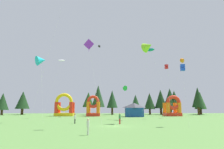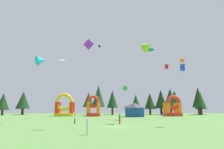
# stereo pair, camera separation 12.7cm
# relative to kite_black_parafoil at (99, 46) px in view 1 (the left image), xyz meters

# --- Properties ---
(ground_plane) EXTENTS (120.00, 120.00, 0.00)m
(ground_plane) POSITION_rel_kite_black_parafoil_xyz_m (3.57, -32.67, -22.31)
(ground_plane) COLOR #5B8C42
(kite_black_parafoil) EXTENTS (1.81, 11.08, 22.76)m
(kite_black_parafoil) POSITION_rel_kite_black_parafoil_xyz_m (0.00, 0.00, 0.00)
(kite_black_parafoil) COLOR black
(kite_black_parafoil) RESTS_ON ground_plane
(kite_red_box) EXTENTS (3.30, 1.37, 13.74)m
(kite_red_box) POSITION_rel_kite_black_parafoil_xyz_m (17.96, -12.68, -9.14)
(kite_red_box) COLOR red
(kite_red_box) RESTS_ON ground_plane
(kite_cyan_delta) EXTENTS (3.15, 3.65, 13.32)m
(kite_cyan_delta) POSITION_rel_kite_black_parafoil_xyz_m (-10.79, -23.81, -10.16)
(kite_cyan_delta) COLOR #19B7CC
(kite_cyan_delta) RESTS_ON ground_plane
(kite_purple_diamond) EXTENTS (2.80, 3.94, 12.56)m
(kite_purple_diamond) POSITION_rel_kite_black_parafoil_xyz_m (-0.19, -35.18, -10.38)
(kite_purple_diamond) COLOR purple
(kite_purple_diamond) RESTS_ON ground_plane
(kite_white_parafoil) EXTENTS (4.74, 3.56, 15.93)m
(kite_white_parafoil) POSITION_rel_kite_black_parafoil_xyz_m (-10.02, -8.95, -6.81)
(kite_white_parafoil) COLOR white
(kite_white_parafoil) RESTS_ON ground_plane
(kite_blue_box) EXTENTS (0.93, 3.03, 9.61)m
(kite_blue_box) POSITION_rel_kite_black_parafoil_xyz_m (14.54, -32.76, -13.22)
(kite_blue_box) COLOR blue
(kite_blue_box) RESTS_ON ground_plane
(kite_orange_delta) EXTENTS (6.85, 1.71, 16.61)m
(kite_orange_delta) POSITION_rel_kite_black_parafoil_xyz_m (23.89, -9.02, -6.43)
(kite_orange_delta) COLOR orange
(kite_orange_delta) RESTS_ON ground_plane
(kite_green_delta) EXTENTS (2.53, 1.91, 8.09)m
(kite_green_delta) POSITION_rel_kite_black_parafoil_xyz_m (6.59, -15.27, -14.93)
(kite_green_delta) COLOR green
(kite_green_delta) RESTS_ON ground_plane
(kite_teal_parafoil) EXTENTS (5.32, 7.87, 17.37)m
(kite_teal_parafoil) POSITION_rel_kite_black_parafoil_xyz_m (13.05, -15.98, -5.58)
(kite_teal_parafoil) COLOR #0C7F7A
(kite_teal_parafoil) RESTS_ON ground_plane
(kite_lime_delta) EXTENTS (3.15, 2.75, 15.38)m
(kite_lime_delta) POSITION_rel_kite_black_parafoil_xyz_m (10.29, -26.99, -8.01)
(kite_lime_delta) COLOR #8CD826
(kite_lime_delta) RESTS_ON ground_plane
(person_far_side) EXTENTS (0.40, 0.40, 1.71)m
(person_far_side) POSITION_rel_kite_black_parafoil_xyz_m (0.48, -42.55, -21.29)
(person_far_side) COLOR silver
(person_far_side) RESTS_ON ground_plane
(person_near_camera) EXTENTS (0.45, 0.45, 1.87)m
(person_near_camera) POSITION_rel_kite_black_parafoil_xyz_m (4.69, -29.01, -21.20)
(person_near_camera) COLOR #B21E26
(person_near_camera) RESTS_ON ground_plane
(person_midfield) EXTENTS (0.40, 0.40, 1.73)m
(person_midfield) POSITION_rel_kite_black_parafoil_xyz_m (-3.09, -27.79, -21.28)
(person_midfield) COLOR black
(person_midfield) RESTS_ON ground_plane
(inflatable_blue_arch) EXTENTS (4.80, 4.97, 6.43)m
(inflatable_blue_arch) POSITION_rel_kite_black_parafoil_xyz_m (23.23, 0.35, -19.94)
(inflatable_blue_arch) COLOR red
(inflatable_blue_arch) RESTS_ON ground_plane
(inflatable_red_slide) EXTENTS (4.07, 3.71, 6.33)m
(inflatable_red_slide) POSITION_rel_kite_black_parafoil_xyz_m (-1.64, -0.14, -19.88)
(inflatable_red_slide) COLOR red
(inflatable_red_slide) RESTS_ON ground_plane
(inflatable_yellow_castle) EXTENTS (5.79, 4.39, 7.10)m
(inflatable_yellow_castle) POSITION_rel_kite_black_parafoil_xyz_m (-10.88, 1.46, -19.68)
(inflatable_yellow_castle) COLOR yellow
(inflatable_yellow_castle) RESTS_ON ground_plane
(festival_tent) EXTENTS (5.08, 3.90, 3.99)m
(festival_tent) POSITION_rel_kite_black_parafoil_xyz_m (10.53, -3.93, -20.31)
(festival_tent) COLOR #19478C
(festival_tent) RESTS_ON ground_plane
(tree_row_0) EXTENTS (4.36, 4.36, 7.69)m
(tree_row_0) POSITION_rel_kite_black_parafoil_xyz_m (-34.24, 9.44, -17.62)
(tree_row_0) COLOR #4C331E
(tree_row_0) RESTS_ON ground_plane
(tree_row_1) EXTENTS (5.05, 5.05, 8.58)m
(tree_row_1) POSITION_rel_kite_black_parafoil_xyz_m (-28.60, 12.89, -17.00)
(tree_row_1) COLOR #4C331E
(tree_row_1) RESTS_ON ground_plane
(tree_row_2) EXTENTS (4.21, 4.21, 8.05)m
(tree_row_2) POSITION_rel_kite_black_parafoil_xyz_m (-4.09, 10.16, -16.97)
(tree_row_2) COLOR #4C331E
(tree_row_2) RESTS_ON ground_plane
(tree_row_3) EXTENTS (4.64, 4.64, 10.40)m
(tree_row_3) POSITION_rel_kite_black_parafoil_xyz_m (-0.47, 7.72, -15.80)
(tree_row_3) COLOR #4C331E
(tree_row_3) RESTS_ON ground_plane
(tree_row_4) EXTENTS (4.08, 4.08, 8.98)m
(tree_row_4) POSITION_rel_kite_black_parafoil_xyz_m (4.58, 12.55, -16.64)
(tree_row_4) COLOR #4C331E
(tree_row_4) RESTS_ON ground_plane
(tree_row_5) EXTENTS (3.29, 3.29, 7.49)m
(tree_row_5) POSITION_rel_kite_black_parafoil_xyz_m (13.42, 13.17, -17.28)
(tree_row_5) COLOR #4C331E
(tree_row_5) RESTS_ON ground_plane
(tree_row_6) EXTENTS (4.17, 4.17, 8.01)m
(tree_row_6) POSITION_rel_kite_black_parafoil_xyz_m (18.50, 11.94, -17.33)
(tree_row_6) COLOR #4C331E
(tree_row_6) RESTS_ON ground_plane
(tree_row_7) EXTENTS (4.51, 4.51, 9.23)m
(tree_row_7) POSITION_rel_kite_black_parafoil_xyz_m (22.70, 12.12, -16.58)
(tree_row_7) COLOR #4C331E
(tree_row_7) RESTS_ON ground_plane
(tree_row_8) EXTENTS (4.61, 4.61, 8.12)m
(tree_row_8) POSITION_rel_kite_black_parafoil_xyz_m (25.22, 9.04, -17.43)
(tree_row_8) COLOR #4C331E
(tree_row_8) RESTS_ON ground_plane
(tree_row_9) EXTENTS (5.60, 5.60, 9.76)m
(tree_row_9) POSITION_rel_kite_black_parafoil_xyz_m (26.50, 12.95, -16.54)
(tree_row_9) COLOR #4C331E
(tree_row_9) RESTS_ON ground_plane
(tree_row_10) EXTENTS (4.33, 4.33, 8.63)m
(tree_row_10) POSITION_rel_kite_black_parafoil_xyz_m (26.86, 9.08, -16.70)
(tree_row_10) COLOR #4C331E
(tree_row_10) RESTS_ON ground_plane
(tree_row_11) EXTENTS (4.32, 4.32, 9.94)m
(tree_row_11) POSITION_rel_kite_black_parafoil_xyz_m (35.49, 9.14, -16.07)
(tree_row_11) COLOR #4C331E
(tree_row_11) RESTS_ON ground_plane
(tree_row_12) EXTENTS (4.37, 4.37, 8.50)m
(tree_row_12) POSITION_rel_kite_black_parafoil_xyz_m (38.05, 12.94, -17.10)
(tree_row_12) COLOR #4C331E
(tree_row_12) RESTS_ON ground_plane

